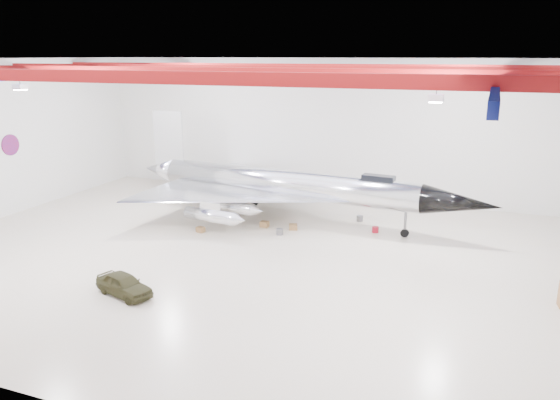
% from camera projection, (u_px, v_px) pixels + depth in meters
% --- Properties ---
extents(floor, '(40.00, 40.00, 0.00)m').
position_uv_depth(floor, '(256.00, 256.00, 31.46)').
color(floor, beige).
rests_on(floor, ground).
extents(wall_back, '(40.00, 0.00, 40.00)m').
position_uv_depth(wall_back, '(330.00, 129.00, 43.55)').
color(wall_back, silver).
rests_on(wall_back, floor).
extents(ceiling, '(40.00, 40.00, 0.00)m').
position_uv_depth(ceiling, '(253.00, 59.00, 28.62)').
color(ceiling, '#0A0F38').
rests_on(ceiling, wall_back).
extents(ceiling_structure, '(39.50, 29.50, 1.08)m').
position_uv_depth(ceiling_structure, '(253.00, 72.00, 28.79)').
color(ceiling_structure, maroon).
rests_on(ceiling_structure, ceiling).
extents(wall_roundel, '(0.10, 1.50, 1.50)m').
position_uv_depth(wall_roundel, '(10.00, 145.00, 38.93)').
color(wall_roundel, '#B21414').
rests_on(wall_roundel, wall_left).
extents(jet_aircraft, '(26.30, 16.26, 7.17)m').
position_uv_depth(jet_aircraft, '(285.00, 187.00, 37.74)').
color(jet_aircraft, silver).
rests_on(jet_aircraft, floor).
extents(jeep, '(3.46, 2.18, 1.10)m').
position_uv_depth(jeep, '(124.00, 285.00, 26.20)').
color(jeep, '#34321A').
rests_on(jeep, floor).
extents(crate_ply, '(0.59, 0.52, 0.35)m').
position_uv_depth(crate_ply, '(201.00, 230.00, 35.62)').
color(crate_ply, olive).
rests_on(crate_ply, floor).
extents(engine_drum, '(0.58, 0.58, 0.39)m').
position_uv_depth(engine_drum, '(280.00, 232.00, 35.13)').
color(engine_drum, '#59595B').
rests_on(engine_drum, floor).
extents(parts_bin, '(0.67, 0.60, 0.39)m').
position_uv_depth(parts_bin, '(293.00, 227.00, 36.12)').
color(parts_bin, olive).
rests_on(parts_bin, floor).
extents(tool_chest, '(0.54, 0.54, 0.39)m').
position_uv_depth(tool_chest, '(375.00, 230.00, 35.57)').
color(tool_chest, maroon).
rests_on(tool_chest, floor).
extents(oil_barrel, '(0.57, 0.46, 0.39)m').
position_uv_depth(oil_barrel, '(265.00, 224.00, 36.70)').
color(oil_barrel, olive).
rests_on(oil_barrel, floor).
extents(spares_box, '(0.49, 0.49, 0.40)m').
position_uv_depth(spares_box, '(360.00, 218.00, 37.97)').
color(spares_box, '#59595B').
rests_on(spares_box, floor).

